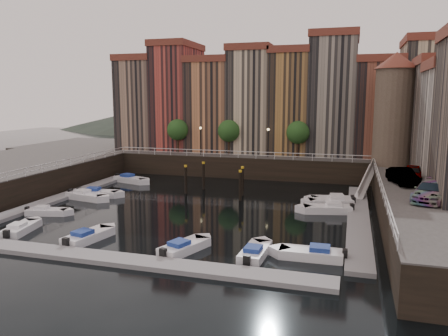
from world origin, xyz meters
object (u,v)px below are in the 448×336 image
(gangway, at_px, (366,179))
(boat_left_1, at_px, (46,212))
(mooring_pilings, at_px, (217,181))
(boat_left_3, at_px, (97,193))
(car_a, at_px, (413,174))
(car_c, at_px, (430,192))
(corner_tower, at_px, (394,107))
(car_b, at_px, (403,177))
(boat_left_2, at_px, (86,196))

(gangway, relative_size, boat_left_1, 1.97)
(mooring_pilings, bearing_deg, boat_left_3, -159.44)
(car_a, distance_m, car_c, 9.02)
(corner_tower, bearing_deg, car_c, -85.39)
(car_c, bearing_deg, car_b, 119.67)
(boat_left_1, bearing_deg, boat_left_2, 76.84)
(corner_tower, distance_m, gangway, 9.86)
(gangway, relative_size, car_a, 1.81)
(gangway, distance_m, boat_left_3, 31.47)
(car_c, bearing_deg, car_a, 109.57)
(boat_left_3, bearing_deg, car_c, -16.77)
(gangway, distance_m, car_b, 8.96)
(corner_tower, height_order, gangway, corner_tower)
(boat_left_1, bearing_deg, car_c, -8.95)
(corner_tower, relative_size, mooring_pilings, 1.83)
(corner_tower, xyz_separation_m, mooring_pilings, (-19.79, -9.00, -8.54))
(corner_tower, height_order, mooring_pilings, corner_tower)
(gangway, distance_m, mooring_pilings, 17.48)
(corner_tower, height_order, car_b, corner_tower)
(boat_left_1, height_order, boat_left_2, boat_left_2)
(boat_left_2, height_order, boat_left_3, boat_left_2)
(boat_left_3, bearing_deg, boat_left_2, -111.80)
(gangway, height_order, boat_left_3, gangway)
(gangway, height_order, car_a, car_a)
(gangway, xyz_separation_m, boat_left_1, (-30.35, -17.88, -1.60))
(boat_left_3, bearing_deg, boat_left_1, -100.00)
(boat_left_2, relative_size, boat_left_3, 1.03)
(car_b, distance_m, car_c, 6.90)
(boat_left_2, height_order, car_a, car_a)
(car_c, bearing_deg, boat_left_1, -157.37)
(mooring_pilings, relative_size, car_c, 1.36)
(gangway, bearing_deg, car_b, -69.60)
(corner_tower, relative_size, boat_left_2, 2.67)
(corner_tower, relative_size, car_b, 2.88)
(corner_tower, relative_size, car_c, 2.49)
(boat_left_1, relative_size, car_a, 0.92)
(boat_left_3, bearing_deg, car_a, -1.83)
(boat_left_3, bearing_deg, mooring_pilings, 12.93)
(car_b, xyz_separation_m, car_c, (1.41, -6.75, 0.02))
(boat_left_1, xyz_separation_m, boat_left_3, (0.35, 8.47, 0.06))
(boat_left_1, distance_m, car_c, 35.11)
(mooring_pilings, bearing_deg, boat_left_1, -135.16)
(mooring_pilings, relative_size, car_a, 1.64)
(corner_tower, xyz_separation_m, gangway, (-2.90, -4.50, -8.28))
(boat_left_2, bearing_deg, boat_left_1, -79.03)
(boat_left_1, xyz_separation_m, car_b, (33.40, 9.67, 3.47))
(car_a, relative_size, car_b, 0.96)
(mooring_pilings, bearing_deg, car_a, -3.93)
(gangway, relative_size, car_c, 1.50)
(boat_left_1, bearing_deg, mooring_pilings, 31.10)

